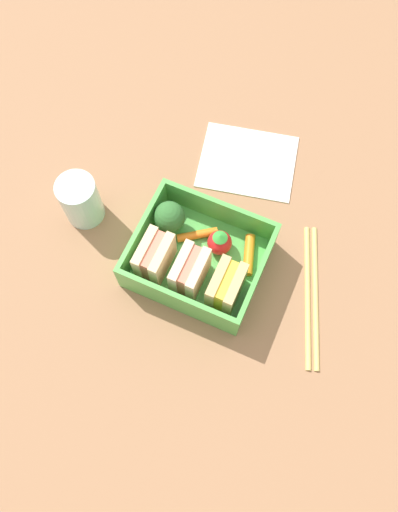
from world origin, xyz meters
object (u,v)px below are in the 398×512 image
object	(u,v)px
sandwich_center	(155,256)
carrot_stick_left	(197,235)
chopstick_pair	(312,295)
sandwich_center_left	(190,271)
carrot_stick_far_left	(249,255)
drinking_glass	(81,200)
strawberry_far_left	(220,242)
broccoli_floret	(169,217)
folded_napkin	(249,162)
sandwich_left	(226,286)

from	to	relation	value
sandwich_center	carrot_stick_left	xyz separation A→B (cm)	(-3.16, -5.65, -2.15)
chopstick_pair	sandwich_center_left	bearing A→B (deg)	16.99
carrot_stick_far_left	drinking_glass	distance (cm)	22.63
carrot_stick_far_left	strawberry_far_left	world-z (taller)	strawberry_far_left
strawberry_far_left	sandwich_center	bearing A→B (deg)	40.03
sandwich_center	strawberry_far_left	bearing A→B (deg)	-139.97
broccoli_floret	folded_napkin	size ratio (longest dim) A/B	0.37
sandwich_center	strawberry_far_left	distance (cm)	8.37
strawberry_far_left	carrot_stick_left	size ratio (longest dim) A/B	0.71
folded_napkin	broccoli_floret	bearing A→B (deg)	68.19
sandwich_left	broccoli_floret	bearing A→B (deg)	-28.72
sandwich_left	drinking_glass	world-z (taller)	drinking_glass
sandwich_center	folded_napkin	size ratio (longest dim) A/B	0.41
chopstick_pair	drinking_glass	size ratio (longest dim) A/B	2.59
chopstick_pair	broccoli_floret	bearing A→B (deg)	-2.87
chopstick_pair	drinking_glass	bearing A→B (deg)	2.24
sandwich_center	drinking_glass	distance (cm)	12.59
drinking_glass	folded_napkin	bearing A→B (deg)	-136.58
strawberry_far_left	folded_napkin	xyz separation A→B (cm)	(1.36, -14.15, -2.68)
broccoli_floret	folded_napkin	bearing A→B (deg)	-111.81
carrot_stick_far_left	sandwich_center_left	bearing A→B (deg)	45.74
sandwich_left	sandwich_center	distance (cm)	9.43
carrot_stick_far_left	chopstick_pair	bearing A→B (deg)	172.47
broccoli_floret	drinking_glass	world-z (taller)	drinking_glass
drinking_glass	folded_napkin	world-z (taller)	drinking_glass
strawberry_far_left	carrot_stick_left	bearing A→B (deg)	-5.38
carrot_stick_left	broccoli_floret	world-z (taller)	broccoli_floret
strawberry_far_left	chopstick_pair	xyz separation A→B (cm)	(-13.07, 0.85, -2.53)
sandwich_left	sandwich_center_left	bearing A→B (deg)	0.00
carrot_stick_left	sandwich_center_left	bearing A→B (deg)	105.39
broccoli_floret	drinking_glass	xyz separation A→B (cm)	(11.56, 2.24, -0.48)
sandwich_left	carrot_stick_far_left	distance (cm)	6.12
broccoli_floret	chopstick_pair	size ratio (longest dim) A/B	0.27
sandwich_left	sandwich_center	world-z (taller)	same
chopstick_pair	drinking_glass	world-z (taller)	drinking_glass
sandwich_center	chopstick_pair	xyz separation A→B (cm)	(-19.43, -4.49, -3.53)
strawberry_far_left	broccoli_floret	xyz separation A→B (cm)	(6.96, -0.15, 1.12)
carrot_stick_left	chopstick_pair	xyz separation A→B (cm)	(-16.27, 1.15, -1.38)
drinking_glass	folded_napkin	size ratio (longest dim) A/B	0.53
sandwich_center	chopstick_pair	distance (cm)	20.25
carrot_stick_left	drinking_glass	size ratio (longest dim) A/B	0.75
sandwich_center	carrot_stick_left	distance (cm)	6.82
carrot_stick_left	folded_napkin	xyz separation A→B (cm)	(-1.84, -13.85, -1.53)
carrot_stick_left	folded_napkin	distance (cm)	14.06
sandwich_left	chopstick_pair	bearing A→B (deg)	-155.78
carrot_stick_far_left	chopstick_pair	size ratio (longest dim) A/B	0.29
sandwich_left	strawberry_far_left	world-z (taller)	sandwich_left
broccoli_floret	chopstick_pair	distance (cm)	20.38
strawberry_far_left	carrot_stick_far_left	bearing A→B (deg)	-174.73
sandwich_center	carrot_stick_far_left	bearing A→B (deg)	-150.96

